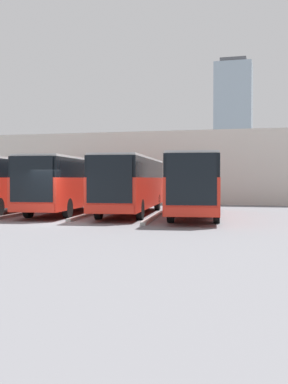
% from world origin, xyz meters
% --- Properties ---
extents(ground_plane, '(600.00, 600.00, 0.00)m').
position_xyz_m(ground_plane, '(0.00, 0.00, 0.00)').
color(ground_plane, slate).
extents(bus_0, '(3.82, 12.13, 3.28)m').
position_xyz_m(bus_0, '(-5.87, -5.39, 1.83)').
color(bus_0, red).
rests_on(bus_0, ground_plane).
extents(curb_divider_0, '(1.14, 7.60, 0.15)m').
position_xyz_m(curb_divider_0, '(-3.91, -3.62, 0.07)').
color(curb_divider_0, '#9E9E99').
rests_on(curb_divider_0, ground_plane).
extents(bus_1, '(3.82, 12.13, 3.28)m').
position_xyz_m(bus_1, '(-1.96, -6.19, 1.83)').
color(bus_1, red).
rests_on(bus_1, ground_plane).
extents(curb_divider_1, '(1.14, 7.60, 0.15)m').
position_xyz_m(curb_divider_1, '(0.00, -4.43, 0.07)').
color(curb_divider_1, '#9E9E99').
rests_on(curb_divider_1, ground_plane).
extents(bus_2, '(3.82, 12.13, 3.28)m').
position_xyz_m(bus_2, '(1.95, -6.13, 1.83)').
color(bus_2, red).
rests_on(bus_2, ground_plane).
extents(curb_divider_2, '(1.14, 7.60, 0.15)m').
position_xyz_m(curb_divider_2, '(3.91, -4.37, 0.07)').
color(curb_divider_2, '#9E9E99').
rests_on(curb_divider_2, ground_plane).
extents(bus_3, '(3.82, 12.13, 3.28)m').
position_xyz_m(bus_3, '(5.87, -5.83, 1.83)').
color(bus_3, red).
rests_on(bus_3, ground_plane).
extents(station_building, '(36.88, 14.97, 5.93)m').
position_xyz_m(station_building, '(0.00, -23.54, 2.99)').
color(station_building, beige).
rests_on(station_building, ground_plane).
extents(office_tower, '(18.54, 18.54, 62.77)m').
position_xyz_m(office_tower, '(10.31, -230.05, 30.78)').
color(office_tower, '#93A8B7').
rests_on(office_tower, ground_plane).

